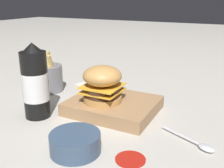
# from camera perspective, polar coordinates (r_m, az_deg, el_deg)

# --- Properties ---
(ground_plane) EXTENTS (6.00, 6.00, 0.00)m
(ground_plane) POSITION_cam_1_polar(r_m,az_deg,el_deg) (0.81, 0.59, -5.67)
(ground_plane) COLOR #B7B2A8
(serving_board) EXTENTS (0.25, 0.21, 0.04)m
(serving_board) POSITION_cam_1_polar(r_m,az_deg,el_deg) (0.80, -0.00, -4.67)
(serving_board) COLOR #A37A51
(serving_board) RESTS_ON ground_plane
(burger) EXTENTS (0.11, 0.11, 0.11)m
(burger) POSITION_cam_1_polar(r_m,az_deg,el_deg) (0.76, -2.10, 0.05)
(burger) COLOR tan
(burger) RESTS_ON serving_board
(ketchup_bottle) EXTENTS (0.07, 0.07, 0.22)m
(ketchup_bottle) POSITION_cam_1_polar(r_m,az_deg,el_deg) (0.77, -16.33, 0.06)
(ketchup_bottle) COLOR black
(ketchup_bottle) RESTS_ON ground_plane
(fries_basket) EXTENTS (0.10, 0.10, 0.15)m
(fries_basket) POSITION_cam_1_polar(r_m,az_deg,el_deg) (0.99, -13.53, 1.36)
(fries_basket) COLOR slate
(fries_basket) RESTS_ON ground_plane
(side_bowl) EXTENTS (0.11, 0.11, 0.04)m
(side_bowl) POSITION_cam_1_polar(r_m,az_deg,el_deg) (0.60, -8.02, -12.41)
(side_bowl) COLOR #384C66
(side_bowl) RESTS_ON ground_plane
(spoon) EXTENTS (0.14, 0.08, 0.01)m
(spoon) POSITION_cam_1_polar(r_m,az_deg,el_deg) (0.66, 18.16, -12.26)
(spoon) COLOR silver
(spoon) RESTS_ON ground_plane
(ketchup_puddle) EXTENTS (0.07, 0.07, 0.00)m
(ketchup_puddle) POSITION_cam_1_polar(r_m,az_deg,el_deg) (0.58, 4.03, -15.97)
(ketchup_puddle) COLOR #B21E14
(ketchup_puddle) RESTS_ON ground_plane
(parchment_square) EXTENTS (0.19, 0.19, 0.00)m
(parchment_square) POSITION_cam_1_polar(r_m,az_deg,el_deg) (1.04, -2.49, -0.07)
(parchment_square) COLOR beige
(parchment_square) RESTS_ON ground_plane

